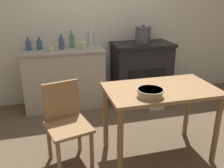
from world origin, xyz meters
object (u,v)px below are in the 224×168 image
object	(u,v)px
mixing_bowl_large	(150,92)
bottle_center	(72,41)
chair	(66,121)
stock_pot	(143,35)
cup_mid_right	(84,46)
bottle_left	(91,38)
work_table	(160,100)
bottle_far_left	(40,45)
cup_center_right	(51,49)
flour_sack	(156,98)
bottle_center_left	(28,45)
bottle_mid_left	(61,43)
stove	(141,71)

from	to	relation	value
mixing_bowl_large	bottle_center	size ratio (longest dim) A/B	0.99
chair	stock_pot	size ratio (longest dim) A/B	3.05
cup_mid_right	stock_pot	bearing A→B (deg)	0.87
stock_pot	bottle_left	world-z (taller)	stock_pot
work_table	bottle_far_left	xyz separation A→B (m)	(-1.14, 1.56, 0.30)
mixing_bowl_large	cup_center_right	bearing A→B (deg)	117.02
bottle_far_left	mixing_bowl_large	bearing A→B (deg)	-61.31
flour_sack	bottle_center	size ratio (longest dim) A/B	1.27
mixing_bowl_large	flour_sack	bearing A→B (deg)	62.14
bottle_left	bottle_center	bearing A→B (deg)	-163.56
work_table	bottle_center_left	distance (m)	2.06
chair	cup_center_right	size ratio (longest dim) A/B	9.27
mixing_bowl_large	cup_mid_right	xyz separation A→B (m)	(-0.34, 1.61, 0.12)
bottle_mid_left	chair	bearing A→B (deg)	-93.85
cup_mid_right	bottle_center_left	bearing A→B (deg)	170.17
bottle_far_left	bottle_mid_left	bearing A→B (deg)	-4.87
work_table	stock_pot	bearing A→B (deg)	75.54
bottle_mid_left	cup_center_right	distance (m)	0.21
flour_sack	cup_center_right	xyz separation A→B (m)	(-1.44, 0.33, 0.76)
flour_sack	chair	bearing A→B (deg)	-147.17
bottle_far_left	bottle_mid_left	distance (m)	0.30
cup_center_right	mixing_bowl_large	bearing A→B (deg)	-62.98
stove	bottle_center	xyz separation A→B (m)	(-1.05, 0.12, 0.51)
bottle_mid_left	bottle_center	xyz separation A→B (m)	(0.15, 0.05, 0.01)
bottle_left	cup_center_right	distance (m)	0.67
bottle_far_left	work_table	bearing A→B (deg)	-53.91
work_table	bottle_center	distance (m)	1.75
flour_sack	bottle_center_left	size ratio (longest dim) A/B	1.71
stove	chair	size ratio (longest dim) A/B	1.11
bottle_far_left	cup_mid_right	distance (m)	0.62
stock_pot	cup_mid_right	world-z (taller)	stock_pot
bottle_center_left	cup_center_right	world-z (taller)	bottle_center_left
mixing_bowl_large	bottle_mid_left	world-z (taller)	bottle_mid_left
stove	cup_center_right	distance (m)	1.43
stock_pot	bottle_left	distance (m)	0.79
bottle_center_left	stove	bearing A→B (deg)	-3.66
stove	flour_sack	size ratio (longest dim) A/B	2.96
bottle_far_left	bottle_center_left	size ratio (longest dim) A/B	0.98
mixing_bowl_large	bottle_mid_left	distance (m)	1.83
stove	stock_pot	xyz separation A→B (m)	(0.00, -0.01, 0.58)
bottle_left	flour_sack	bearing A→B (deg)	-36.16
chair	bottle_center_left	xyz separation A→B (m)	(-0.36, 1.41, 0.50)
bottle_center_left	flour_sack	bearing A→B (deg)	-16.44
stove	bottle_left	bearing A→B (deg)	164.85
stove	bottle_center	bearing A→B (deg)	173.75
work_table	mixing_bowl_large	bearing A→B (deg)	-138.01
bottle_center_left	work_table	bearing A→B (deg)	-50.70
stove	bottle_center_left	xyz separation A→B (m)	(-1.66, 0.11, 0.49)
bottle_left	bottle_far_left	bearing A→B (deg)	-171.70
work_table	cup_mid_right	world-z (taller)	cup_mid_right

